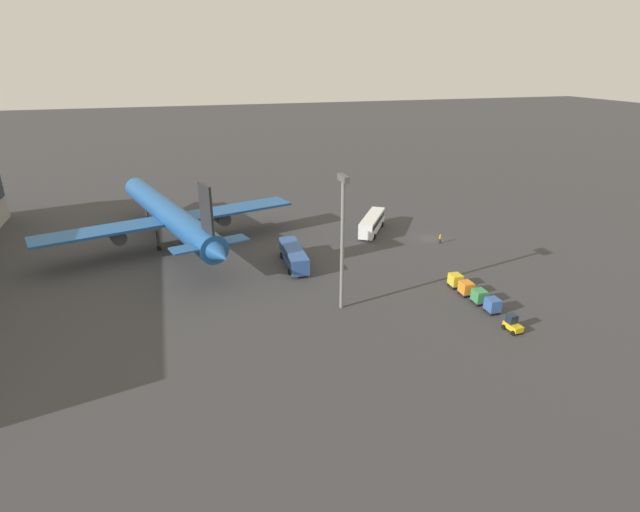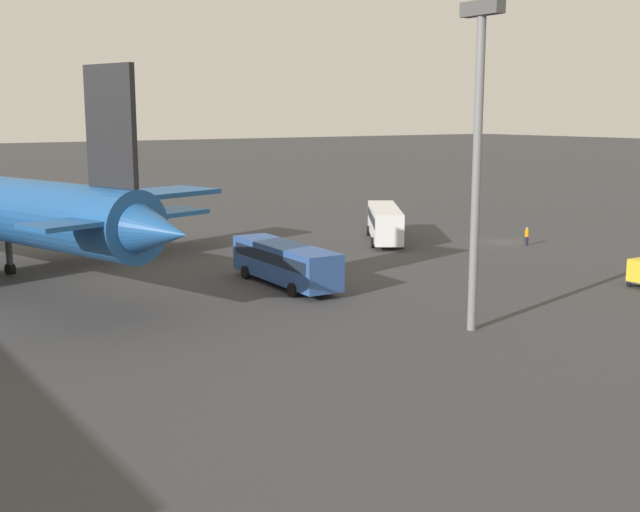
{
  "view_description": "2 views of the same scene",
  "coord_description": "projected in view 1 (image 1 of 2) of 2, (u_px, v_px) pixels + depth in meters",
  "views": [
    {
      "loc": [
        -79.54,
        46.05,
        32.14
      ],
      "look_at": [
        -9.21,
        24.68,
        2.77
      ],
      "focal_mm": 28.0,
      "sensor_mm": 36.0,
      "label": 1
    },
    {
      "loc": [
        -54.35,
        58.13,
        12.48
      ],
      "look_at": [
        -12.78,
        30.03,
        3.51
      ],
      "focal_mm": 45.0,
      "sensor_mm": 36.0,
      "label": 2
    }
  ],
  "objects": [
    {
      "name": "worker_person",
      "position": [
        440.0,
        239.0,
        92.29
      ],
      "size": [
        0.38,
        0.38,
        1.74
      ],
      "color": "#1E1E2D",
      "rests_on": "ground"
    },
    {
      "name": "shuttle_bus_near",
      "position": [
        372.0,
        222.0,
        97.82
      ],
      "size": [
        11.86,
        9.27,
        3.37
      ],
      "rotation": [
        0.0,
        0.0,
        -0.6
      ],
      "color": "white",
      "rests_on": "ground"
    },
    {
      "name": "airplane",
      "position": [
        169.0,
        215.0,
        89.75
      ],
      "size": [
        51.73,
        45.51,
        15.3
      ],
      "rotation": [
        0.0,
        0.0,
        0.28
      ],
      "color": "#1E5193",
      "rests_on": "ground"
    },
    {
      "name": "baggage_tug",
      "position": [
        513.0,
        324.0,
        62.68
      ],
      "size": [
        2.51,
        1.83,
        2.1
      ],
      "rotation": [
        0.0,
        0.0,
        0.1
      ],
      "color": "gold",
      "rests_on": "ground"
    },
    {
      "name": "cargo_cart_yellow",
      "position": [
        455.0,
        280.0,
        74.47
      ],
      "size": [
        2.04,
        1.74,
        2.06
      ],
      "rotation": [
        0.0,
        0.0,
        -0.03
      ],
      "color": "#38383D",
      "rests_on": "ground"
    },
    {
      "name": "shuttle_bus_far",
      "position": [
        294.0,
        255.0,
        82.12
      ],
      "size": [
        11.81,
        3.59,
        3.05
      ],
      "rotation": [
        0.0,
        0.0,
        -0.05
      ],
      "color": "#2D5199",
      "rests_on": "ground"
    },
    {
      "name": "ground_plane",
      "position": [
        430.0,
        238.0,
        95.02
      ],
      "size": [
        600.0,
        600.0,
        0.0
      ],
      "primitive_type": "plane",
      "color": "#38383A"
    },
    {
      "name": "cargo_cart_blue",
      "position": [
        493.0,
        305.0,
        66.99
      ],
      "size": [
        2.04,
        1.74,
        2.06
      ],
      "rotation": [
        0.0,
        0.0,
        -0.03
      ],
      "color": "#38383D",
      "rests_on": "ground"
    },
    {
      "name": "cargo_cart_orange",
      "position": [
        466.0,
        288.0,
        71.94
      ],
      "size": [
        2.04,
        1.74,
        2.06
      ],
      "rotation": [
        0.0,
        0.0,
        -0.03
      ],
      "color": "#38383D",
      "rests_on": "ground"
    },
    {
      "name": "light_pole",
      "position": [
        343.0,
        230.0,
        64.62
      ],
      "size": [
        2.8,
        0.7,
        18.51
      ],
      "color": "slate",
      "rests_on": "ground"
    },
    {
      "name": "cargo_cart_green",
      "position": [
        479.0,
        296.0,
        69.48
      ],
      "size": [
        2.04,
        1.74,
        2.06
      ],
      "rotation": [
        0.0,
        0.0,
        -0.03
      ],
      "color": "#38383D",
      "rests_on": "ground"
    }
  ]
}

